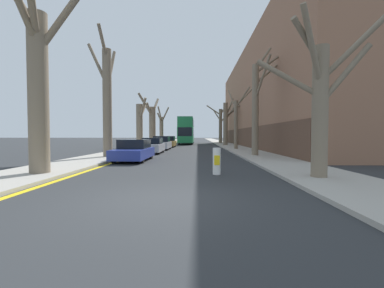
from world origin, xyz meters
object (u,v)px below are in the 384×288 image
at_px(parked_car_1, 152,146).
at_px(parked_car_2, 162,143).
at_px(street_tree_left_1, 107,98).
at_px(double_decker_bus, 187,130).
at_px(parked_car_0, 134,151).
at_px(street_tree_left_0, 38,78).
at_px(street_tree_left_2, 140,125).
at_px(street_tree_left_4, 161,128).
at_px(traffic_bollard, 217,161).
at_px(street_tree_right_4, 220,124).
at_px(street_tree_right_1, 257,103).
at_px(parked_car_3, 168,142).
at_px(street_tree_left_3, 152,123).
at_px(street_tree_right_2, 237,120).
at_px(street_tree_right_3, 227,121).
at_px(street_tree_right_0, 320,101).

relative_size(parked_car_1, parked_car_2, 0.91).
bearing_deg(parked_car_2, street_tree_left_1, -102.43).
relative_size(double_decker_bus, parked_car_0, 2.65).
bearing_deg(street_tree_left_0, street_tree_left_2, 89.71).
distance_m(street_tree_left_2, street_tree_left_4, 16.39).
height_order(street_tree_left_0, traffic_bollard, street_tree_left_0).
relative_size(street_tree_left_4, double_decker_bus, 0.54).
bearing_deg(parked_car_1, street_tree_left_1, -115.94).
height_order(street_tree_right_4, parked_car_1, street_tree_right_4).
bearing_deg(street_tree_left_4, street_tree_right_1, -66.27).
bearing_deg(parked_car_3, parked_car_1, -90.00).
distance_m(street_tree_left_1, traffic_bollard, 10.65).
height_order(street_tree_left_1, parked_car_0, street_tree_left_1).
bearing_deg(parked_car_2, parked_car_1, -90.00).
xyz_separation_m(street_tree_left_3, parked_car_2, (2.29, -6.82, -2.58)).
distance_m(street_tree_left_0, street_tree_left_1, 7.85).
bearing_deg(parked_car_1, street_tree_left_4, 95.90).
bearing_deg(traffic_bollard, street_tree_left_0, -174.73).
height_order(street_tree_left_1, street_tree_right_2, street_tree_left_1).
xyz_separation_m(street_tree_left_3, parked_car_0, (2.29, -18.91, -2.64)).
height_order(street_tree_left_2, street_tree_left_4, street_tree_left_4).
height_order(street_tree_left_1, traffic_bollard, street_tree_left_1).
relative_size(parked_car_1, parked_car_3, 0.96).
bearing_deg(street_tree_right_3, street_tree_left_3, -161.06).
bearing_deg(street_tree_left_3, street_tree_right_0, -67.89).
bearing_deg(street_tree_left_0, street_tree_left_4, 90.03).
bearing_deg(parked_car_2, street_tree_right_2, -1.51).
relative_size(street_tree_right_2, street_tree_right_4, 0.95).
xyz_separation_m(street_tree_left_4, street_tree_right_0, (10.27, -33.75, 0.05)).
bearing_deg(street_tree_right_0, street_tree_left_1, 140.73).
bearing_deg(street_tree_right_2, parked_car_0, -124.35).
height_order(street_tree_right_0, parked_car_0, street_tree_right_0).
relative_size(street_tree_left_4, parked_car_2, 1.45).
distance_m(street_tree_right_0, parked_car_1, 15.68).
xyz_separation_m(street_tree_left_2, street_tree_right_1, (10.33, -7.34, 1.26)).
distance_m(street_tree_right_1, street_tree_right_3, 19.31).
xyz_separation_m(street_tree_left_0, street_tree_left_1, (-0.18, 7.84, 0.37)).
distance_m(street_tree_right_2, street_tree_right_3, 10.67).
height_order(street_tree_left_1, street_tree_left_3, street_tree_left_1).
xyz_separation_m(street_tree_right_1, street_tree_right_2, (-0.19, 8.64, -0.75)).
height_order(street_tree_left_1, street_tree_right_4, street_tree_left_1).
distance_m(street_tree_left_4, double_decker_bus, 5.07).
distance_m(street_tree_left_4, street_tree_right_2, 18.23).
bearing_deg(street_tree_left_3, traffic_bollard, -73.99).
bearing_deg(street_tree_left_4, street_tree_right_3, -23.07).
bearing_deg(double_decker_bus, street_tree_right_1, -76.60).
bearing_deg(parked_car_0, parked_car_3, 90.00).
bearing_deg(street_tree_left_3, double_decker_bus, 69.16).
xyz_separation_m(street_tree_right_4, parked_car_0, (-8.15, -32.31, -3.00)).
relative_size(street_tree_right_3, traffic_bollard, 6.64).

